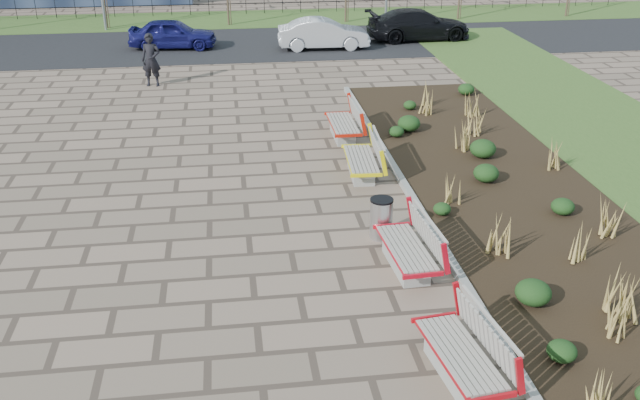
{
  "coord_description": "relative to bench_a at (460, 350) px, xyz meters",
  "views": [
    {
      "loc": [
        -0.29,
        -10.29,
        7.09
      ],
      "look_at": [
        1.5,
        3.0,
        0.9
      ],
      "focal_mm": 40.0,
      "sensor_mm": 36.0,
      "label": 1
    }
  ],
  "objects": [
    {
      "name": "bench_b",
      "position": [
        0.0,
        3.37,
        0.0
      ],
      "size": [
        1.03,
        2.15,
        1.0
      ],
      "primitive_type": null,
      "rotation": [
        0.0,
        0.0,
        0.06
      ],
      "color": "red",
      "rests_on": "ground"
    },
    {
      "name": "bench_d",
      "position": [
        0.0,
        11.0,
        0.0
      ],
      "size": [
        0.9,
        2.1,
        1.0
      ],
      "primitive_type": null,
      "rotation": [
        0.0,
        0.0,
        0.0
      ],
      "color": "red",
      "rests_on": "ground"
    },
    {
      "name": "pedestrian",
      "position": [
        -5.92,
        17.42,
        0.45
      ],
      "size": [
        0.75,
        0.55,
        1.9
      ],
      "primitive_type": "imported",
      "rotation": [
        0.0,
        0.0,
        -0.15
      ],
      "color": "black",
      "rests_on": "ground"
    },
    {
      "name": "road",
      "position": [
        -3.0,
        23.81,
        -0.49
      ],
      "size": [
        80.0,
        7.0,
        0.02
      ],
      "primitive_type": "cube",
      "color": "black",
      "rests_on": "ground"
    },
    {
      "name": "litter_bin",
      "position": [
        -0.21,
        4.69,
        -0.06
      ],
      "size": [
        0.47,
        0.47,
        0.88
      ],
      "primitive_type": "cylinder",
      "color": "#B2B2B7",
      "rests_on": "ground"
    },
    {
      "name": "ground",
      "position": [
        -3.0,
        1.81,
        -0.5
      ],
      "size": [
        120.0,
        120.0,
        0.0
      ],
      "primitive_type": "plane",
      "color": "#796353",
      "rests_on": "ground"
    },
    {
      "name": "car_black",
      "position": [
        5.62,
        23.7,
        0.21
      ],
      "size": [
        4.87,
        2.21,
        1.38
      ],
      "primitive_type": "imported",
      "rotation": [
        0.0,
        0.0,
        1.63
      ],
      "color": "black",
      "rests_on": "road"
    },
    {
      "name": "bench_a",
      "position": [
        0.0,
        0.0,
        0.0
      ],
      "size": [
        1.15,
        2.19,
        1.0
      ],
      "primitive_type": null,
      "rotation": [
        0.0,
        0.0,
        0.12
      ],
      "color": "#B80C15",
      "rests_on": "ground"
    },
    {
      "name": "bench_c",
      "position": [
        0.0,
        8.12,
        0.0
      ],
      "size": [
        1.02,
        2.15,
        1.0
      ],
      "primitive_type": null,
      "rotation": [
        0.0,
        0.0,
        -0.06
      ],
      "color": "yellow",
      "rests_on": "ground"
    },
    {
      "name": "car_silver",
      "position": [
        1.03,
        22.45,
        0.17
      ],
      "size": [
        3.99,
        1.5,
        1.3
      ],
      "primitive_type": "imported",
      "rotation": [
        0.0,
        0.0,
        1.54
      ],
      "color": "#ABACB3",
      "rests_on": "road"
    },
    {
      "name": "car_blue",
      "position": [
        -5.5,
        23.4,
        0.16
      ],
      "size": [
        3.87,
        1.84,
        1.28
      ],
      "primitive_type": "imported",
      "rotation": [
        0.0,
        0.0,
        1.48
      ],
      "color": "#131354",
      "rests_on": "road"
    },
    {
      "name": "planting_curb",
      "position": [
        0.92,
        6.81,
        -0.42
      ],
      "size": [
        0.16,
        18.0,
        0.15
      ],
      "primitive_type": "cube",
      "color": "gray",
      "rests_on": "ground"
    },
    {
      "name": "grass_verge_far",
      "position": [
        -3.0,
        29.81,
        -0.48
      ],
      "size": [
        80.0,
        5.0,
        0.04
      ],
      "primitive_type": "cube",
      "color": "#33511E",
      "rests_on": "ground"
    },
    {
      "name": "railing_fence",
      "position": [
        -3.0,
        31.31,
        0.14
      ],
      "size": [
        44.0,
        0.1,
        1.2
      ],
      "primitive_type": null,
      "color": "black",
      "rests_on": "grass_verge_far"
    },
    {
      "name": "planting_bed",
      "position": [
        3.25,
        6.81,
        -0.45
      ],
      "size": [
        4.5,
        18.0,
        0.1
      ],
      "primitive_type": "cube",
      "color": "black",
      "rests_on": "ground"
    }
  ]
}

